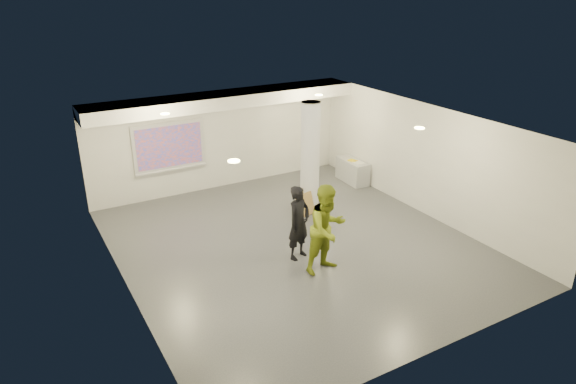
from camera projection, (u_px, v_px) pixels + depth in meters
floor at (296, 245)px, 12.44m from camera, size 8.00×9.00×0.01m
ceiling at (297, 125)px, 11.29m from camera, size 8.00×9.00×0.01m
wall_back at (220, 139)px, 15.47m from camera, size 8.00×0.01×3.00m
wall_front at (439, 278)px, 8.26m from camera, size 8.00×0.01×3.00m
wall_left at (121, 226)px, 10.02m from camera, size 0.01×9.00×3.00m
wall_right at (425, 160)px, 13.71m from camera, size 0.01×9.00×3.00m
soffit_band at (226, 99)px, 14.52m from camera, size 8.00×1.10×0.36m
downlight_nw at (165, 114)px, 12.29m from camera, size 0.22×0.22×0.02m
downlight_ne at (319, 95)px, 14.31m from camera, size 0.22×0.22×0.02m
downlight_sw at (234, 161)px, 9.08m from camera, size 0.22×0.22×0.02m
downlight_se at (420, 128)px, 11.11m from camera, size 0.22×0.22×0.02m
column at (310, 156)px, 14.00m from camera, size 0.52×0.52×3.00m
projection_screen at (169, 147)px, 14.68m from camera, size 2.10×0.13×1.42m
credenza at (352, 171)px, 16.23m from camera, size 0.57×1.25×0.71m
papers_stack at (359, 163)px, 15.87m from camera, size 0.27×0.34×0.02m
postit_pad at (353, 161)px, 16.03m from camera, size 0.27×0.32×0.03m
cardboard_back at (305, 199)px, 14.27m from camera, size 0.60×0.28×0.62m
cardboard_front at (306, 205)px, 13.93m from camera, size 0.60×0.37×0.60m
woman at (299, 223)px, 11.57m from camera, size 0.75×0.62×1.75m
man at (327, 229)px, 11.01m from camera, size 1.08×0.90×2.01m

